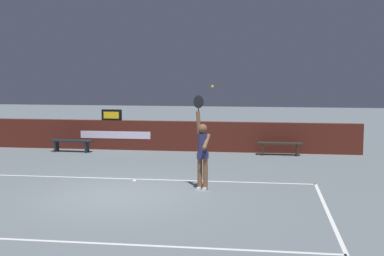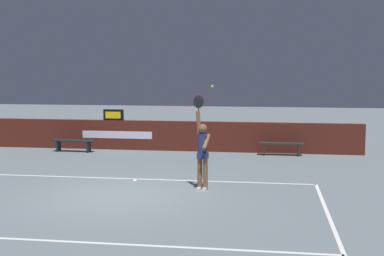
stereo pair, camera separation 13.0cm
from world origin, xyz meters
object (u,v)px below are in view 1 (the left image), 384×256
Objects in this scene: tennis_player at (202,151)px; courtside_bench_far at (280,146)px; courtside_bench_near at (72,143)px; speed_display at (112,115)px; tennis_ball at (212,87)px.

courtside_bench_far is (2.18, 5.72, -0.68)m from tennis_player.
courtside_bench_far is at bearing 2.21° from courtside_bench_near.
tennis_player is (4.30, -6.29, -0.31)m from speed_display.
speed_display is at bearing 125.23° from tennis_ball.
courtside_bench_near is (-5.89, 5.58, -2.36)m from tennis_ball.
tennis_ball is at bearing -54.77° from speed_display.
tennis_player is 1.54× the size of courtside_bench_far.
courtside_bench_near is at bearing -146.53° from speed_display.
tennis_ball is (4.56, -6.46, 1.37)m from speed_display.
courtside_bench_far reaches higher than courtside_bench_near.
tennis_player reaches higher than courtside_bench_near.
courtside_bench_far is (1.91, 5.88, -2.35)m from tennis_ball.
tennis_player reaches higher than courtside_bench_far.
courtside_bench_near is at bearing 136.53° from tennis_ball.
courtside_bench_near is 1.00× the size of courtside_bench_far.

